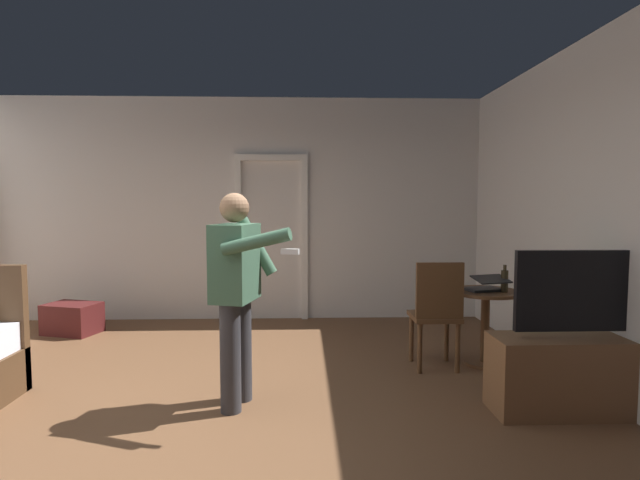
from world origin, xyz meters
name	(u,v)px	position (x,y,z in m)	size (l,w,h in m)	color
ground_plane	(174,431)	(0.00, 0.00, 0.00)	(7.03, 7.03, 0.00)	brown
wall_back	(237,210)	(0.00, 3.25, 1.43)	(6.54, 0.12, 2.85)	silver
doorway_frame	(272,225)	(0.46, 3.17, 1.22)	(0.93, 0.08, 2.13)	white
tv_flatscreen	(580,366)	(2.85, 0.19, 0.34)	(1.25, 0.40, 1.18)	brown
side_table	(485,315)	(2.56, 1.27, 0.47)	(0.63, 0.63, 0.70)	brown
laptop	(486,286)	(2.54, 1.23, 0.75)	(0.39, 0.40, 0.15)	black
bottle_on_table	(505,280)	(2.70, 1.19, 0.81)	(0.06, 0.06, 0.25)	#352A19
wooden_chair	(436,310)	(2.06, 1.14, 0.54)	(0.42, 0.42, 0.99)	brown
person_blue_shirt	(237,286)	(0.38, 0.40, 0.91)	(0.65, 0.67, 1.58)	#333338
suitcase_dark	(72,318)	(-1.82, 2.53, 0.18)	(0.58, 0.40, 0.35)	#4C1919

